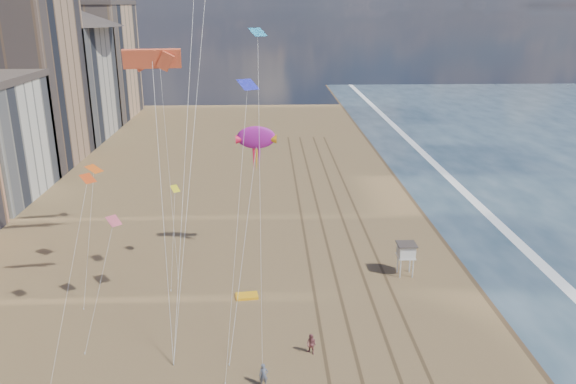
# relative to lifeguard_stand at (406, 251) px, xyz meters

# --- Properties ---
(wet_sand) EXTENTS (260.00, 260.00, 0.00)m
(wet_sand) POSITION_rel_lifeguard_stand_xyz_m (10.77, 12.41, -2.63)
(wet_sand) COLOR #42301E
(wet_sand) RESTS_ON ground
(foam) EXTENTS (260.00, 260.00, 0.00)m
(foam) POSITION_rel_lifeguard_stand_xyz_m (14.97, 12.41, -2.63)
(foam) COLOR white
(foam) RESTS_ON ground
(tracks) EXTENTS (7.68, 120.00, 0.01)m
(tracks) POSITION_rel_lifeguard_stand_xyz_m (-5.68, 2.41, -2.62)
(tracks) COLOR brown
(tracks) RESTS_ON ground
(buildings) EXTENTS (34.72, 131.35, 29.00)m
(buildings) POSITION_rel_lifeguard_stand_xyz_m (-53.97, 38.00, 10.92)
(buildings) COLOR #C6B284
(buildings) RESTS_ON ground
(lifeguard_stand) EXTENTS (1.89, 1.89, 3.41)m
(lifeguard_stand) POSITION_rel_lifeguard_stand_xyz_m (0.00, 0.00, 0.00)
(lifeguard_stand) COLOR white
(lifeguard_stand) RESTS_ON ground
(grounded_kite) EXTENTS (2.20, 1.55, 0.23)m
(grounded_kite) POSITION_rel_lifeguard_stand_xyz_m (-15.78, -3.98, -2.51)
(grounded_kite) COLOR #F0A514
(grounded_kite) RESTS_ON ground
(show_kite) EXTENTS (4.18, 10.05, 22.83)m
(show_kite) POSITION_rel_lifeguard_stand_xyz_m (-14.82, 4.69, 10.56)
(show_kite) COLOR #A01894
(show_kite) RESTS_ON ground
(kite_flyer_a) EXTENTS (0.67, 0.46, 1.79)m
(kite_flyer_a) POSITION_rel_lifeguard_stand_xyz_m (-14.17, -16.91, -1.73)
(kite_flyer_a) COLOR slate
(kite_flyer_a) RESTS_ON ground
(kite_flyer_b) EXTENTS (1.05, 1.02, 1.71)m
(kite_flyer_b) POSITION_rel_lifeguard_stand_xyz_m (-10.46, -13.15, -1.77)
(kite_flyer_b) COLOR #91494F
(kite_flyer_b) RESTS_ON ground
(small_kites) EXTENTS (17.79, 19.94, 16.20)m
(small_kites) POSITION_rel_lifeguard_stand_xyz_m (-22.64, -3.65, 13.15)
(small_kites) COLOR #F95F14
(small_kites) RESTS_ON ground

